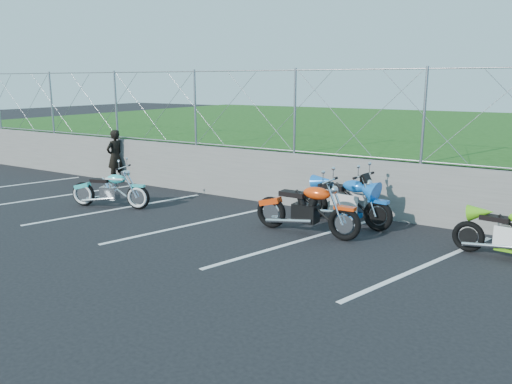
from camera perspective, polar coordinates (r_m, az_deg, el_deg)
The scene contains 10 objects.
ground at distance 10.13m, azimuth -10.05°, elevation -4.87°, with size 90.00×90.00×0.00m, color black.
retaining_wall at distance 12.71m, azimuth 0.32°, elevation 1.91°, with size 30.00×0.22×1.30m, color #62625D.
grass_field at distance 21.80m, azimuth 14.16°, elevation 6.01°, with size 30.00×20.00×1.30m, color #194612.
chain_link_fence at distance 12.51m, azimuth 0.33°, elevation 9.36°, with size 28.00×0.03×2.00m.
parking_lines at distance 10.19m, azimuth -1.21°, elevation -4.55°, with size 18.29×4.31×0.01m.
cruiser_turquoise at distance 12.51m, azimuth -16.22°, elevation 0.10°, with size 1.98×0.79×1.02m.
naked_orange at distance 9.95m, azimuth 5.94°, elevation -2.13°, with size 2.29×0.78×1.14m.
sportbike_green at distance 9.56m, azimuth 27.20°, elevation -4.50°, with size 1.91×0.68×0.99m.
sportbike_blue at distance 10.75m, azimuth 10.32°, elevation -1.17°, with size 2.17×0.77×1.13m.
person_standing at distance 15.52m, azimuth -15.80°, elevation 3.93°, with size 0.58×0.38×1.59m, color black.
Camera 1 is at (6.48, -7.18, 3.01)m, focal length 35.00 mm.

